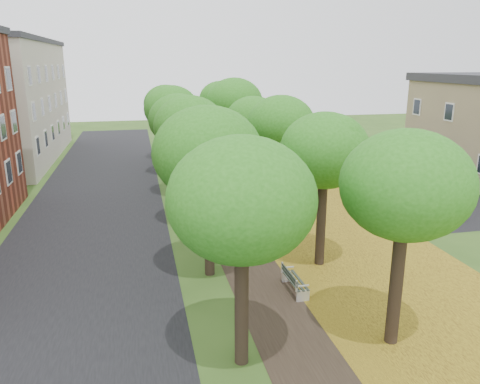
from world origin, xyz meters
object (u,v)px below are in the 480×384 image
car_red (409,192)px  car_white (357,170)px  bench (294,281)px  car_grey (398,190)px  car_silver (432,207)px

car_red → car_white: bearing=-12.8°
bench → car_grey: (10.31, 10.10, 0.26)m
car_grey → bench: bearing=127.6°
car_silver → car_white: size_ratio=0.73×
bench → car_grey: car_grey is taller
bench → car_red: bearing=-49.5°
bench → car_silver: car_silver is taller
car_red → car_grey: car_grey is taller
car_silver → car_grey: bearing=0.3°
car_silver → car_red: car_red is taller
car_silver → car_grey: size_ratio=0.76×
car_red → car_white: size_ratio=0.81×
car_silver → car_red: size_ratio=0.91×
car_grey → car_white: size_ratio=0.97×
car_silver → car_grey: 3.49m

